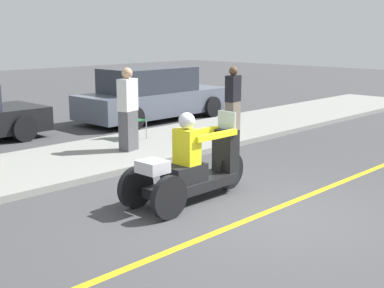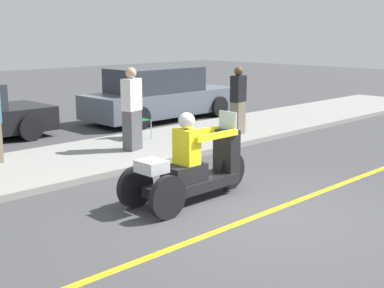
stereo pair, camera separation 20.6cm
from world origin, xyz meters
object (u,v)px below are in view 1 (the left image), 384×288
Objects in this scene: spectator_by_tree at (233,102)px; parked_car_lot_far at (153,95)px; folding_chair_curbside at (130,117)px; spectator_end_of_line at (128,111)px; motorcycle_trike at (192,170)px.

spectator_by_tree is 3.62m from parked_car_lot_far.
spectator_by_tree is 2.04× the size of folding_chair_curbside.
spectator_by_tree is 0.95× the size of spectator_end_of_line.
spectator_end_of_line is at bearing -138.28° from parked_car_lot_far.
spectator_by_tree is 2.56m from folding_chair_curbside.
spectator_by_tree is 0.34× the size of parked_car_lot_far.
motorcycle_trike is at bearing -127.52° from parked_car_lot_far.
spectator_by_tree is 3.01m from spectator_end_of_line.
motorcycle_trike is 7.94m from parked_car_lot_far.
spectator_by_tree reaches higher than parked_car_lot_far.
motorcycle_trike is at bearing -147.53° from spectator_by_tree.
spectator_end_of_line reaches higher than motorcycle_trike.
motorcycle_trike is 3.43m from spectator_end_of_line.
folding_chair_curbside is 0.17× the size of parked_car_lot_far.
parked_car_lot_far reaches higher than folding_chair_curbside.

